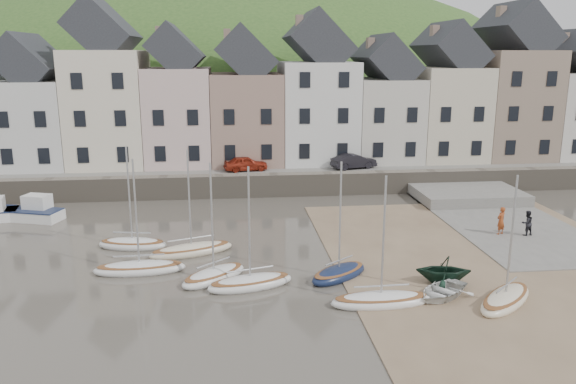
{
  "coord_description": "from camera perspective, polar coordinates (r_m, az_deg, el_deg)",
  "views": [
    {
      "loc": [
        -3.53,
        -27.43,
        11.29
      ],
      "look_at": [
        0.0,
        6.0,
        3.0
      ],
      "focal_mm": 35.28,
      "sensor_mm": 36.0,
      "label": 1
    }
  ],
  "objects": [
    {
      "name": "ground",
      "position": [
        29.87,
        1.22,
        -8.36
      ],
      "size": [
        160.0,
        160.0,
        0.0
      ],
      "primitive_type": "plane",
      "color": "#4D473D",
      "rests_on": "ground"
    },
    {
      "name": "quay_land",
      "position": [
        60.46,
        -2.6,
        3.8
      ],
      "size": [
        90.0,
        30.0,
        1.5
      ],
      "primitive_type": "cube",
      "color": "#305321",
      "rests_on": "ground"
    },
    {
      "name": "quay_street",
      "position": [
        49.04,
        -1.78,
        2.39
      ],
      "size": [
        70.0,
        7.0,
        0.1
      ],
      "primitive_type": "cube",
      "color": "slate",
      "rests_on": "quay_land"
    },
    {
      "name": "seawall",
      "position": [
        45.77,
        -1.45,
        0.73
      ],
      "size": [
        70.0,
        1.2,
        1.8
      ],
      "primitive_type": "cube",
      "color": "slate",
      "rests_on": "ground"
    },
    {
      "name": "beach",
      "position": [
        33.02,
        20.67,
        -7.02
      ],
      "size": [
        18.0,
        26.0,
        0.06
      ],
      "primitive_type": "cube",
      "color": "brown",
      "rests_on": "ground"
    },
    {
      "name": "slipway",
      "position": [
        41.53,
        20.76,
        -2.76
      ],
      "size": [
        8.0,
        18.0,
        0.12
      ],
      "primitive_type": "cube",
      "color": "slate",
      "rests_on": "ground"
    },
    {
      "name": "hillside",
      "position": [
        92.22,
        -6.65,
        -4.76
      ],
      "size": [
        134.4,
        84.0,
        84.0
      ],
      "color": "#305321",
      "rests_on": "ground"
    },
    {
      "name": "townhouse_terrace",
      "position": [
        51.86,
        -0.16,
        9.47
      ],
      "size": [
        61.05,
        8.0,
        13.93
      ],
      "color": "silver",
      "rests_on": "quay_land"
    },
    {
      "name": "sailboat_0",
      "position": [
        34.99,
        -15.39,
        -5.03
      ],
      "size": [
        4.29,
        2.17,
        6.32
      ],
      "color": "white",
      "rests_on": "ground"
    },
    {
      "name": "sailboat_1",
      "position": [
        31.1,
        -14.72,
        -7.4
      ],
      "size": [
        4.86,
        1.74,
        6.32
      ],
      "color": "white",
      "rests_on": "ground"
    },
    {
      "name": "sailboat_2",
      "position": [
        33.21,
        -9.71,
        -5.75
      ],
      "size": [
        5.15,
        3.08,
        6.32
      ],
      "color": "beige",
      "rests_on": "ground"
    },
    {
      "name": "sailboat_3",
      "position": [
        29.38,
        -7.49,
        -8.31
      ],
      "size": [
        3.93,
        3.69,
        6.32
      ],
      "color": "white",
      "rests_on": "ground"
    },
    {
      "name": "sailboat_4",
      "position": [
        28.36,
        -3.83,
        -9.06
      ],
      "size": [
        4.61,
        2.62,
        6.32
      ],
      "color": "white",
      "rests_on": "ground"
    },
    {
      "name": "sailboat_5",
      "position": [
        29.54,
        5.16,
        -8.11
      ],
      "size": [
        3.86,
        3.44,
        6.32
      ],
      "color": "#141F3E",
      "rests_on": "ground"
    },
    {
      "name": "sailboat_6",
      "position": [
        26.78,
        9.35,
        -10.66
      ],
      "size": [
        4.76,
        1.62,
        6.32
      ],
      "color": "white",
      "rests_on": "ground"
    },
    {
      "name": "sailboat_7",
      "position": [
        28.38,
        21.07,
        -10.0
      ],
      "size": [
        4.25,
        4.08,
        6.32
      ],
      "color": "beige",
      "rests_on": "ground"
    },
    {
      "name": "motorboat_2",
      "position": [
        43.23,
        -24.62,
        -1.78
      ],
      "size": [
        5.21,
        3.14,
        1.7
      ],
      "color": "white",
      "rests_on": "ground"
    },
    {
      "name": "rowboat_white",
      "position": [
        28.02,
        15.25,
        -9.57
      ],
      "size": [
        3.83,
        3.67,
        0.65
      ],
      "primitive_type": "imported",
      "rotation": [
        0.0,
        0.0,
        -0.92
      ],
      "color": "white",
      "rests_on": "beach"
    },
    {
      "name": "rowboat_green",
      "position": [
        29.51,
        15.4,
        -7.56
      ],
      "size": [
        3.05,
        2.75,
        1.42
      ],
      "primitive_type": "imported",
      "rotation": [
        0.0,
        0.0,
        -1.74
      ],
      "color": "black",
      "rests_on": "beach"
    },
    {
      "name": "person_red",
      "position": [
        38.11,
        20.67,
        -2.72
      ],
      "size": [
        0.77,
        0.67,
        1.78
      ],
      "primitive_type": "imported",
      "rotation": [
        0.0,
        0.0,
        3.6
      ],
      "color": "#953F1B",
      "rests_on": "slipway"
    },
    {
      "name": "person_dark",
      "position": [
        38.53,
        22.95,
        -2.89
      ],
      "size": [
        0.88,
        0.75,
        1.6
      ],
      "primitive_type": "imported",
      "rotation": [
        0.0,
        0.0,
        3.34
      ],
      "color": "black",
      "rests_on": "slipway"
    },
    {
      "name": "car_left",
      "position": [
        47.82,
        -4.28,
        2.88
      ],
      "size": [
        3.85,
        2.05,
        1.25
      ],
      "primitive_type": "imported",
      "rotation": [
        0.0,
        0.0,
        1.74
      ],
      "color": "#9D2A16",
      "rests_on": "quay_street"
    },
    {
      "name": "car_right",
      "position": [
        48.97,
        6.65,
        3.11
      ],
      "size": [
        4.14,
        2.39,
        1.29
      ],
      "primitive_type": "imported",
      "rotation": [
        0.0,
        0.0,
        1.85
      ],
      "color": "black",
      "rests_on": "quay_street"
    }
  ]
}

